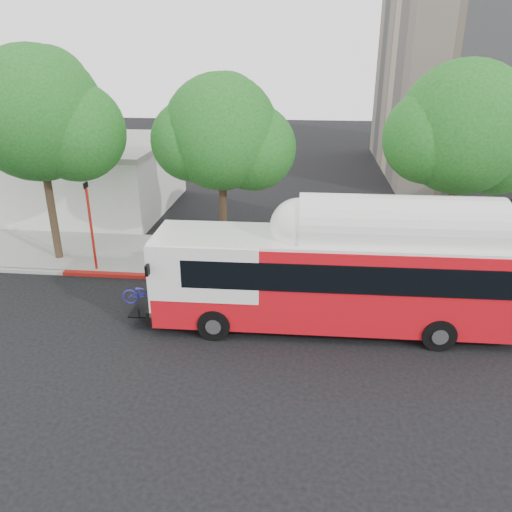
{
  "coord_description": "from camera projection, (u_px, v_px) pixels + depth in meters",
  "views": [
    {
      "loc": [
        2.82,
        -15.65,
        9.36
      ],
      "look_at": [
        0.83,
        3.0,
        1.64
      ],
      "focal_mm": 35.0,
      "sensor_mm": 36.0,
      "label": 1
    }
  ],
  "objects": [
    {
      "name": "transit_bus",
      "position": [
        335.0,
        280.0,
        17.64
      ],
      "size": [
        13.55,
        3.1,
        3.99
      ],
      "rotation": [
        0.0,
        0.0,
        0.02
      ],
      "color": "red",
      "rests_on": "ground"
    },
    {
      "name": "ground",
      "position": [
        225.0,
        328.0,
        18.22
      ],
      "size": [
        120.0,
        120.0,
        0.0
      ],
      "primitive_type": "plane",
      "color": "black",
      "rests_on": "ground"
    },
    {
      "name": "signal_pole",
      "position": [
        91.0,
        227.0,
        22.03
      ],
      "size": [
        0.12,
        0.4,
        4.17
      ],
      "color": "red",
      "rests_on": "ground"
    },
    {
      "name": "low_commercial_bldg",
      "position": [
        42.0,
        174.0,
        31.65
      ],
      "size": [
        16.2,
        10.2,
        4.25
      ],
      "color": "silver",
      "rests_on": "ground"
    },
    {
      "name": "sidewalk",
      "position": [
        247.0,
        258.0,
        24.17
      ],
      "size": [
        60.0,
        5.0,
        0.15
      ],
      "primitive_type": "cube",
      "color": "gray",
      "rests_on": "ground"
    },
    {
      "name": "curb_strip",
      "position": [
        239.0,
        281.0,
        21.78
      ],
      "size": [
        60.0,
        0.3,
        0.15
      ],
      "primitive_type": "cube",
      "color": "gray",
      "rests_on": "ground"
    },
    {
      "name": "red_curb_segment",
      "position": [
        172.0,
        277.0,
        22.07
      ],
      "size": [
        10.0,
        0.32,
        0.16
      ],
      "primitive_type": "cube",
      "color": "maroon",
      "rests_on": "ground"
    },
    {
      "name": "street_tree_right",
      "position": [
        473.0,
        133.0,
        20.31
      ],
      "size": [
        6.21,
        5.4,
        9.18
      ],
      "color": "#2D2116",
      "rests_on": "ground"
    },
    {
      "name": "street_tree_left",
      "position": [
        48.0,
        120.0,
        21.66
      ],
      "size": [
        6.67,
        5.8,
        9.74
      ],
      "color": "#2D2116",
      "rests_on": "ground"
    },
    {
      "name": "street_tree_mid",
      "position": [
        231.0,
        137.0,
        21.61
      ],
      "size": [
        5.75,
        5.0,
        8.62
      ],
      "color": "#2D2116",
      "rests_on": "ground"
    }
  ]
}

